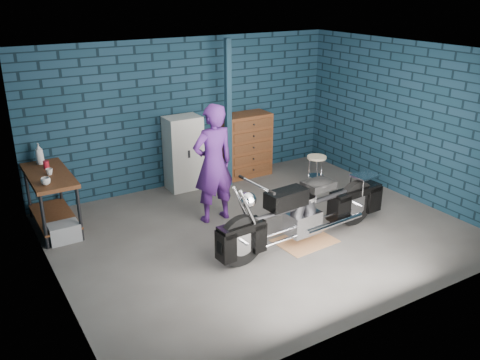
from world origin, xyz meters
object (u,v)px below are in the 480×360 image
object	(u,v)px
tool_chest	(246,145)
shop_stool	(316,173)
locker	(184,153)
workbench	(52,201)
motorcycle	(307,206)
person	(213,164)
storage_bin	(64,232)

from	to	relation	value
tool_chest	shop_stool	size ratio (longest dim) A/B	1.95
locker	tool_chest	xyz separation A→B (m)	(1.35, 0.00, -0.06)
workbench	tool_chest	distance (m)	3.83
motorcycle	person	world-z (taller)	person
storage_bin	motorcycle	bearing A→B (deg)	-31.32
workbench	shop_stool	bearing A→B (deg)	-10.24
motorcycle	tool_chest	size ratio (longest dim) A/B	2.08
person	locker	world-z (taller)	person
locker	workbench	bearing A→B (deg)	-168.91
person	shop_stool	bearing A→B (deg)	-177.29
person	tool_chest	bearing A→B (deg)	-137.75
locker	tool_chest	bearing A→B (deg)	0.00
tool_chest	shop_stool	distance (m)	1.51
tool_chest	motorcycle	bearing A→B (deg)	-104.35
locker	tool_chest	size ratio (longest dim) A/B	1.10
storage_bin	shop_stool	world-z (taller)	shop_stool
storage_bin	shop_stool	bearing A→B (deg)	-4.00
locker	person	bearing A→B (deg)	-96.66
storage_bin	workbench	bearing A→B (deg)	92.29
person	tool_chest	distance (m)	2.14
tool_chest	storage_bin	bearing A→B (deg)	-165.45
shop_stool	workbench	bearing A→B (deg)	169.76
workbench	person	xyz separation A→B (m)	(2.28, -0.99, 0.50)
shop_stool	storage_bin	bearing A→B (deg)	176.00
shop_stool	person	bearing A→B (deg)	-175.40
workbench	person	bearing A→B (deg)	-23.54
tool_chest	shop_stool	world-z (taller)	tool_chest
person	tool_chest	world-z (taller)	person
locker	storage_bin	bearing A→B (deg)	-158.03
locker	shop_stool	bearing A→B (deg)	-32.20
motorcycle	shop_stool	xyz separation A→B (m)	(1.43, 1.54, -0.25)
motorcycle	storage_bin	size ratio (longest dim) A/B	5.85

